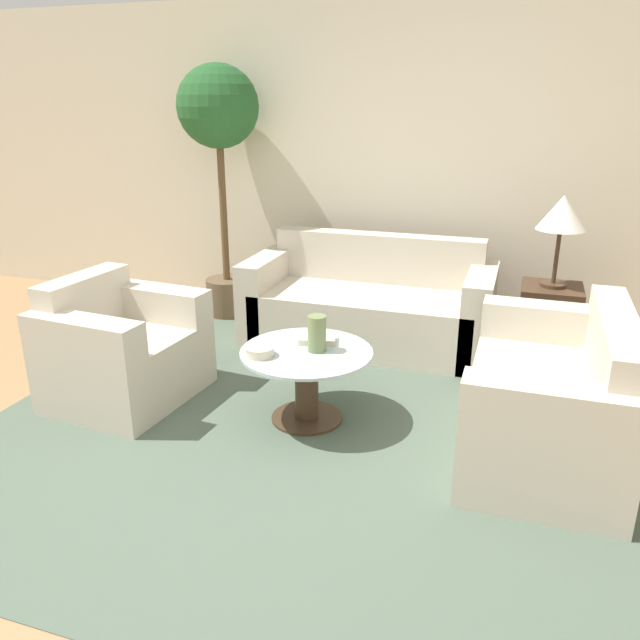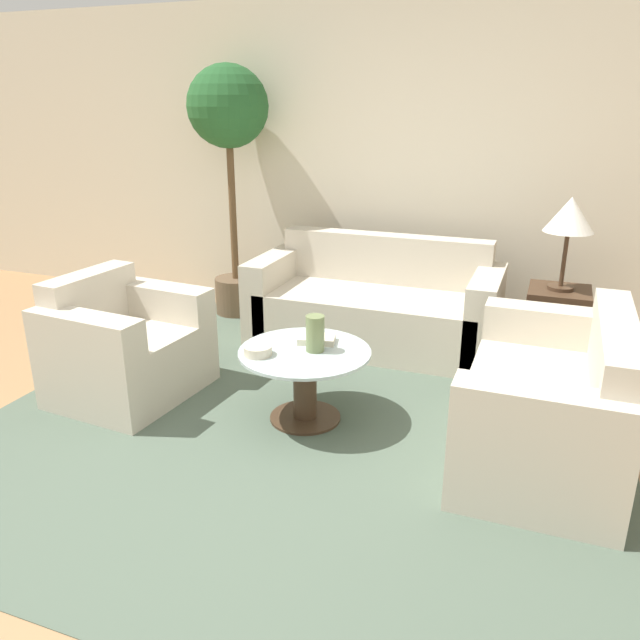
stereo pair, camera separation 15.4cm
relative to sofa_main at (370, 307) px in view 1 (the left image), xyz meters
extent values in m
plane|color=#9E754C|center=(-0.12, -2.13, -0.28)|extent=(14.00, 14.00, 0.00)
cube|color=beige|center=(-0.12, 0.65, 1.02)|extent=(10.00, 0.06, 2.60)
cube|color=#4C5B4C|center=(-0.04, -1.37, -0.28)|extent=(3.64, 3.59, 0.01)
cube|color=beige|center=(0.00, -0.07, -0.07)|extent=(1.67, 0.82, 0.43)
cube|color=beige|center=(0.00, 0.25, 0.12)|extent=(1.67, 0.18, 0.81)
cube|color=beige|center=(-0.84, -0.07, 0.04)|extent=(0.20, 0.82, 0.65)
cube|color=beige|center=(0.84, -0.07, 0.04)|extent=(0.20, 0.82, 0.65)
cube|color=beige|center=(-1.22, -1.45, -0.07)|extent=(0.81, 0.74, 0.43)
cube|color=beige|center=(-1.51, -1.42, 0.11)|extent=(0.24, 0.69, 0.78)
cube|color=beige|center=(-1.25, -1.79, 0.04)|extent=(0.77, 0.26, 0.65)
cube|color=beige|center=(-1.19, -1.11, 0.04)|extent=(0.77, 0.26, 0.65)
cube|color=beige|center=(1.28, -1.28, -0.07)|extent=(0.78, 1.19, 0.43)
cube|color=beige|center=(1.58, -1.28, 0.12)|extent=(0.18, 1.19, 0.80)
cube|color=beige|center=(1.28, -0.69, 0.04)|extent=(0.78, 0.20, 0.65)
cube|color=beige|center=(1.28, -1.88, 0.04)|extent=(0.78, 0.20, 0.65)
cylinder|color=#422D1E|center=(-0.04, -1.37, -0.27)|extent=(0.43, 0.43, 0.02)
cylinder|color=#422D1E|center=(-0.04, -1.37, -0.07)|extent=(0.14, 0.14, 0.43)
cylinder|color=#B2C6C6|center=(-0.04, -1.37, 0.15)|extent=(0.77, 0.77, 0.02)
cube|color=#422D1E|center=(1.32, 0.01, 0.00)|extent=(0.42, 0.42, 0.57)
cylinder|color=#422D1E|center=(1.32, 0.01, 0.30)|extent=(0.18, 0.18, 0.02)
cylinder|color=#422D1E|center=(1.32, 0.01, 0.50)|extent=(0.03, 0.03, 0.38)
cone|color=white|center=(1.32, 0.01, 0.81)|extent=(0.33, 0.33, 0.23)
cylinder|color=brown|center=(-1.36, 0.26, -0.12)|extent=(0.37, 0.37, 0.32)
cylinder|color=brown|center=(-1.36, 0.26, 0.67)|extent=(0.06, 0.06, 1.26)
sphere|color=#235628|center=(-1.36, 0.26, 1.48)|extent=(0.66, 0.66, 0.66)
cylinder|color=#6B7A4C|center=(0.02, -1.35, 0.27)|extent=(0.11, 0.11, 0.21)
cylinder|color=beige|center=(-0.26, -1.53, 0.19)|extent=(0.16, 0.16, 0.05)
cube|color=beige|center=(-0.02, -1.23, 0.18)|extent=(0.24, 0.19, 0.04)
camera|label=1|loc=(1.09, -4.51, 1.54)|focal=35.00mm
camera|label=2|loc=(1.23, -4.46, 1.54)|focal=35.00mm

